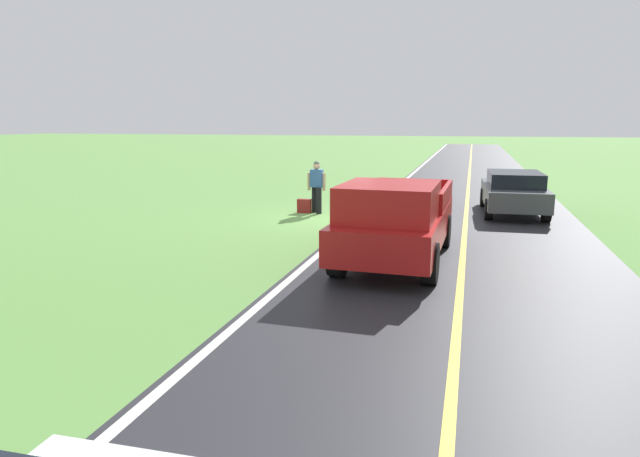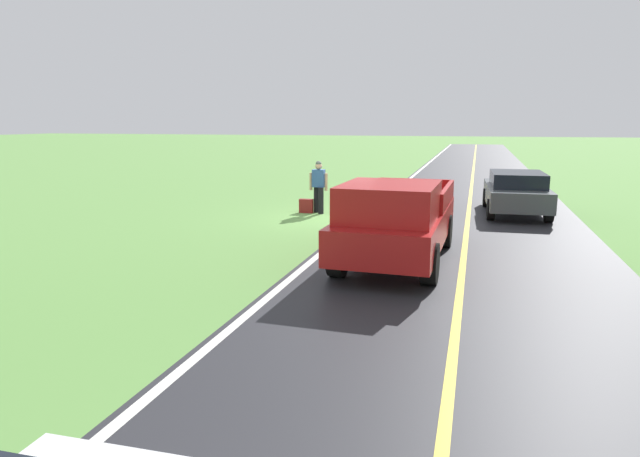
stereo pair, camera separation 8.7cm
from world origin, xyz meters
name	(u,v)px [view 2 (the right image)]	position (x,y,z in m)	size (l,w,h in m)	color
ground_plane	(337,217)	(0.00, 0.00, 0.00)	(200.00, 200.00, 0.00)	#609347
road_surface	(467,224)	(-4.06, 0.00, 0.00)	(6.81, 120.00, 0.00)	#28282D
lane_edge_line	(362,218)	(-0.84, 0.00, 0.01)	(0.16, 117.60, 0.00)	silver
lane_centre_line	(467,224)	(-4.06, 0.00, 0.01)	(0.14, 117.60, 0.00)	gold
hitchhiker_walking	(319,184)	(0.80, -0.70, 0.98)	(0.62, 0.51, 1.75)	black
suitcase_carried	(306,206)	(1.22, -0.61, 0.23)	(0.20, 0.46, 0.46)	maroon
pickup_truck_passing	(396,219)	(-2.62, 5.19, 0.97)	(2.22, 5.45, 1.82)	#B21919
sedan_near_oncoming	(516,192)	(-5.54, -2.25, 0.75)	(2.05, 4.46, 1.41)	#4C5156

